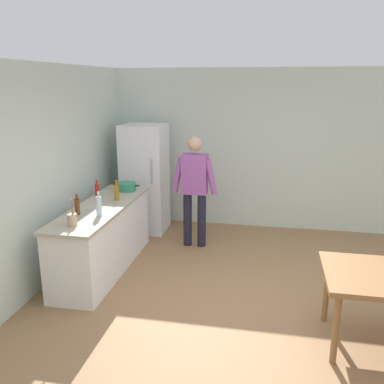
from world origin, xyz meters
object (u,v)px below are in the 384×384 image
at_px(utensil_jar, 72,219).
at_px(bottle_water_clear, 99,206).
at_px(cooking_pot, 126,186).
at_px(bottle_sauce_red, 97,190).
at_px(person, 195,184).
at_px(bottle_beer_brown, 77,206).
at_px(bottle_oil_amber, 117,192).
at_px(refrigerator, 145,179).

relative_size(utensil_jar, bottle_water_clear, 1.07).
height_order(cooking_pot, bottle_sauce_red, bottle_sauce_red).
height_order(person, bottle_water_clear, person).
distance_m(cooking_pot, bottle_sauce_red, 0.50).
distance_m(utensil_jar, bottle_beer_brown, 0.41).
bearing_deg(bottle_oil_amber, refrigerator, 90.41).
xyz_separation_m(refrigerator, bottle_sauce_red, (-0.33, -1.21, 0.10)).
bearing_deg(refrigerator, bottle_sauce_red, -105.08).
bearing_deg(bottle_water_clear, utensil_jar, -110.98).
relative_size(cooking_pot, utensil_jar, 1.25).
bearing_deg(cooking_pot, bottle_sauce_red, -124.64).
height_order(utensil_jar, bottle_beer_brown, utensil_jar).
height_order(bottle_beer_brown, bottle_sauce_red, bottle_beer_brown).
xyz_separation_m(person, bottle_sauce_red, (-1.28, -0.65, 0.02)).
xyz_separation_m(cooking_pot, bottle_sauce_red, (-0.28, -0.41, 0.04)).
relative_size(cooking_pot, bottle_oil_amber, 1.43).
distance_m(refrigerator, cooking_pot, 0.80).
xyz_separation_m(refrigerator, bottle_beer_brown, (-0.23, -2.01, 0.11)).
xyz_separation_m(utensil_jar, bottle_sauce_red, (-0.22, 1.19, 0.02)).
bearing_deg(person, bottle_beer_brown, -128.99).
bearing_deg(bottle_oil_amber, bottle_sauce_red, 161.38).
height_order(refrigerator, bottle_water_clear, refrigerator).
bearing_deg(utensil_jar, bottle_oil_amber, 83.88).
xyz_separation_m(person, utensil_jar, (-1.06, -1.85, 0.00)).
distance_m(cooking_pot, bottle_beer_brown, 1.23).
xyz_separation_m(refrigerator, cooking_pot, (-0.04, -0.80, 0.06)).
distance_m(bottle_water_clear, bottle_sauce_red, 0.88).
bearing_deg(bottle_beer_brown, bottle_oil_amber, 70.81).
bearing_deg(refrigerator, bottle_oil_amber, -89.59).
bearing_deg(cooking_pot, utensil_jar, -92.35).
height_order(person, utensil_jar, person).
height_order(bottle_beer_brown, bottle_water_clear, bottle_water_clear).
bearing_deg(bottle_sauce_red, person, 27.17).
relative_size(bottle_oil_amber, bottle_water_clear, 0.93).
bearing_deg(bottle_oil_amber, utensil_jar, -96.12).
relative_size(bottle_beer_brown, bottle_sauce_red, 1.08).
height_order(bottle_water_clear, bottle_sauce_red, bottle_water_clear).
bearing_deg(bottle_sauce_red, bottle_oil_amber, -18.62).
bearing_deg(bottle_sauce_red, bottle_beer_brown, -83.34).
height_order(utensil_jar, bottle_oil_amber, utensil_jar).
bearing_deg(cooking_pot, bottle_water_clear, -85.86).
xyz_separation_m(bottle_oil_amber, bottle_water_clear, (0.04, -0.68, 0.01)).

